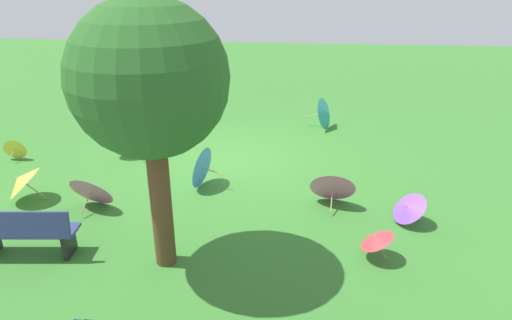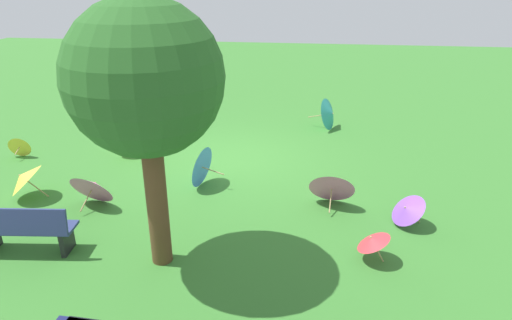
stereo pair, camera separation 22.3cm
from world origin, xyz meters
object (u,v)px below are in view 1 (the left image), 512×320
(parasol_pink_0, at_px, (93,188))
(parasol_red_1, at_px, (376,238))
(parasol_yellow_1, at_px, (128,137))
(parasol_pink_2, at_px, (101,100))
(parasol_pink_1, at_px, (333,184))
(parasol_blue_0, at_px, (133,109))
(park_bench, at_px, (25,232))
(parasol_yellow_0, at_px, (21,180))
(shade_tree, at_px, (150,82))
(parasol_teal_0, at_px, (327,113))
(parasol_blue_2, at_px, (199,167))
(parasol_yellow_2, at_px, (16,148))
(parasol_purple_0, at_px, (408,207))

(parasol_pink_0, bearing_deg, parasol_red_1, 167.53)
(parasol_yellow_1, bearing_deg, parasol_pink_2, -57.57)
(parasol_pink_1, relative_size, parasol_pink_2, 1.16)
(parasol_yellow_1, bearing_deg, parasol_pink_1, 157.42)
(parasol_blue_0, relative_size, parasol_red_1, 1.79)
(park_bench, relative_size, parasol_blue_0, 1.44)
(parasol_pink_0, distance_m, parasol_yellow_1, 2.78)
(parasol_yellow_0, distance_m, parasol_blue_0, 4.85)
(shade_tree, relative_size, parasol_teal_0, 3.97)
(parasol_yellow_0, distance_m, parasol_red_1, 6.97)
(parasol_yellow_0, xyz_separation_m, parasol_teal_0, (-6.32, -5.26, 0.01))
(parasol_teal_0, bearing_deg, parasol_blue_2, 55.28)
(parasol_red_1, xyz_separation_m, parasol_blue_2, (3.44, -2.33, 0.08))
(parasol_red_1, bearing_deg, parasol_blue_0, -44.07)
(parasol_yellow_0, height_order, parasol_blue_2, parasol_blue_2)
(parasol_yellow_1, height_order, parasol_red_1, parasol_yellow_1)
(parasol_pink_0, bearing_deg, parasol_teal_0, -131.68)
(shade_tree, bearing_deg, parasol_pink_2, -60.16)
(park_bench, xyz_separation_m, parasol_teal_0, (-5.12, -7.07, 0.01))
(parasol_pink_1, height_order, parasol_red_1, parasol_pink_1)
(parasol_yellow_0, height_order, parasol_yellow_2, parasol_yellow_0)
(parasol_pink_1, bearing_deg, parasol_pink_0, 7.91)
(shade_tree, distance_m, parasol_pink_2, 9.60)
(parasol_purple_0, distance_m, parasol_blue_2, 4.34)
(parasol_pink_1, bearing_deg, parasol_pink_2, -37.98)
(parasol_pink_0, bearing_deg, parasol_pink_2, -67.38)
(park_bench, height_order, parasol_red_1, park_bench)
(shade_tree, relative_size, parasol_pink_0, 4.14)
(parasol_red_1, bearing_deg, parasol_pink_2, -43.58)
(parasol_pink_0, relative_size, parasol_yellow_1, 0.96)
(parasol_pink_0, distance_m, parasol_pink_2, 6.95)
(parasol_pink_2, bearing_deg, parasol_pink_1, 142.02)
(parasol_pink_0, xyz_separation_m, parasol_blue_0, (0.99, -4.91, 0.15))
(parasol_pink_0, height_order, parasol_pink_1, parasol_pink_1)
(shade_tree, xyz_separation_m, parasol_yellow_1, (2.28, -4.37, -2.49))
(parasol_blue_0, height_order, parasol_red_1, parasol_blue_0)
(park_bench, distance_m, shade_tree, 3.38)
(parasol_pink_1, bearing_deg, parasol_yellow_2, -11.18)
(parasol_teal_0, distance_m, parasol_pink_2, 7.52)
(parasol_red_1, bearing_deg, parasol_yellow_2, -21.92)
(parasol_yellow_2, distance_m, parasol_red_1, 8.99)
(parasol_purple_0, relative_size, parasol_blue_0, 0.74)
(parasol_yellow_0, height_order, parasol_pink_1, parasol_pink_1)
(parasol_yellow_0, relative_size, parasol_teal_0, 0.94)
(park_bench, xyz_separation_m, parasol_red_1, (-5.65, -0.54, -0.09))
(shade_tree, height_order, parasol_red_1, shade_tree)
(parasol_yellow_0, xyz_separation_m, parasol_pink_0, (-1.55, 0.10, -0.05))
(parasol_red_1, bearing_deg, parasol_yellow_1, -34.82)
(shade_tree, bearing_deg, parasol_yellow_1, -62.43)
(parasol_purple_0, height_order, parasol_red_1, parasol_purple_0)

